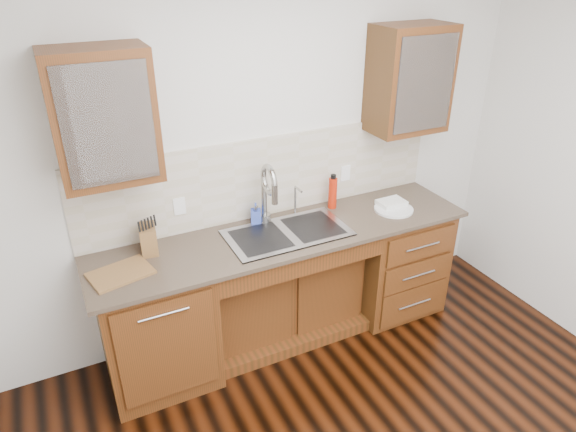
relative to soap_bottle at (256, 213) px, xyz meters
name	(u,v)px	position (x,y,z in m)	size (l,w,h in m)	color
wall_back	(263,155)	(0.14, 0.16, 0.36)	(4.00, 0.10, 2.70)	silver
base_cabinet_left	(157,324)	(-0.81, -0.20, -0.55)	(0.70, 0.62, 0.88)	#593014
base_cabinet_center	(280,291)	(0.14, -0.11, -0.64)	(1.20, 0.44, 0.70)	#593014
base_cabinet_right	(391,257)	(1.09, -0.20, -0.55)	(0.70, 0.62, 0.88)	#593014
countertop	(286,234)	(0.14, -0.22, -0.09)	(2.70, 0.65, 0.03)	#84705B
backsplash	(267,177)	(0.14, 0.10, 0.22)	(2.70, 0.02, 0.59)	beige
sink	(287,244)	(0.14, -0.23, -0.16)	(0.84, 0.46, 0.19)	#9E9EA5
faucet	(264,196)	(0.07, 0.00, 0.12)	(0.04, 0.04, 0.40)	#999993
filter_tap	(295,199)	(0.32, 0.01, 0.04)	(0.02, 0.02, 0.24)	#999993
upper_cabinet_left	(103,117)	(-0.91, -0.06, 0.84)	(0.55, 0.34, 0.75)	#593014
upper_cabinet_right	(409,79)	(1.19, -0.06, 0.84)	(0.55, 0.34, 0.75)	#593014
outlet_left	(179,206)	(-0.51, 0.08, 0.13)	(0.08, 0.01, 0.12)	white
outlet_right	(345,173)	(0.79, 0.08, 0.13)	(0.08, 0.01, 0.12)	white
soap_bottle	(256,213)	(0.00, 0.00, 0.00)	(0.07, 0.07, 0.16)	#374FBA
water_bottle	(333,193)	(0.62, -0.02, 0.04)	(0.06, 0.06, 0.24)	#B21E08
plate	(394,209)	(1.01, -0.26, -0.07)	(0.29, 0.29, 0.02)	silver
dish_towel	(391,203)	(1.03, -0.20, -0.05)	(0.20, 0.15, 0.03)	white
knife_block	(148,239)	(-0.77, -0.06, 0.01)	(0.10, 0.17, 0.18)	brown
cutting_board	(121,273)	(-0.99, -0.24, -0.07)	(0.36, 0.25, 0.02)	olive
cup_left_a	(76,130)	(-1.06, -0.06, 0.78)	(0.12, 0.12, 0.09)	silver
cup_left_b	(129,122)	(-0.78, -0.06, 0.79)	(0.11, 0.11, 0.10)	white
cup_right_a	(399,87)	(1.10, -0.06, 0.79)	(0.13, 0.13, 0.11)	silver
cup_right_b	(422,84)	(1.31, -0.06, 0.79)	(0.11, 0.11, 0.10)	silver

